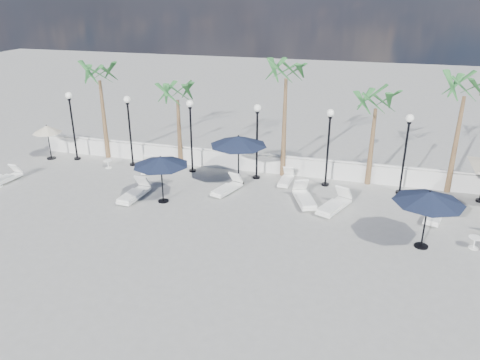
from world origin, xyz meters
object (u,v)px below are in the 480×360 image
(parasol_navy_right, at_px, (429,198))
(parasol_cream_small, at_px, (47,130))
(lounger_0, at_px, (5,178))
(parasol_navy_left, at_px, (161,161))
(lounger_3, at_px, (134,193))
(lounger_6, at_px, (304,198))
(lounger_8, at_px, (435,214))
(parasol_navy_mid, at_px, (238,141))
(lounger_5, at_px, (334,205))
(lounger_2, at_px, (227,188))
(lounger_4, at_px, (286,180))
(lounger_1, at_px, (148,167))

(parasol_navy_right, bearing_deg, parasol_cream_small, 166.55)
(lounger_0, xyz_separation_m, parasol_navy_left, (8.58, 0.01, 1.72))
(lounger_3, xyz_separation_m, lounger_6, (7.64, 1.63, 0.00))
(parasol_navy_right, bearing_deg, lounger_8, 74.88)
(lounger_6, xyz_separation_m, parasol_navy_mid, (-3.50, 1.41, 1.95))
(parasol_navy_mid, bearing_deg, parasol_cream_small, 176.75)
(lounger_5, bearing_deg, lounger_0, -153.18)
(lounger_2, bearing_deg, lounger_4, 54.81)
(lounger_1, bearing_deg, lounger_5, -31.84)
(lounger_0, relative_size, parasol_navy_left, 0.73)
(lounger_8, height_order, parasol_cream_small, parasol_cream_small)
(parasol_navy_left, xyz_separation_m, parasol_cream_small, (-8.59, 3.61, -0.24))
(lounger_5, xyz_separation_m, parasol_cream_small, (-16.18, 2.43, 1.44))
(lounger_0, distance_m, lounger_1, 7.03)
(lounger_2, bearing_deg, lounger_8, 16.08)
(lounger_2, relative_size, parasol_navy_mid, 0.71)
(lounger_2, bearing_deg, lounger_0, -153.08)
(lounger_8, relative_size, parasol_navy_right, 0.76)
(parasol_cream_small, bearing_deg, lounger_3, -27.18)
(lounger_0, height_order, parasol_navy_mid, parasol_navy_mid)
(lounger_8, height_order, parasol_navy_right, parasol_navy_right)
(lounger_2, height_order, lounger_4, lounger_2)
(lounger_0, xyz_separation_m, lounger_6, (14.81, 1.57, 0.04))
(lounger_0, height_order, lounger_6, lounger_6)
(parasol_navy_mid, relative_size, parasol_cream_small, 1.41)
(lounger_2, distance_m, lounger_4, 3.11)
(lounger_1, relative_size, lounger_6, 0.79)
(lounger_1, xyz_separation_m, lounger_4, (7.41, 0.24, -0.01))
(lounger_5, xyz_separation_m, parasol_navy_left, (-7.59, -1.18, 1.68))
(lounger_0, bearing_deg, parasol_navy_right, 4.03)
(lounger_6, xyz_separation_m, parasol_navy_right, (4.82, -2.64, 1.77))
(parasol_navy_left, xyz_separation_m, parasol_navy_mid, (2.72, 2.97, 0.27))
(lounger_1, bearing_deg, lounger_0, -170.56)
(parasol_navy_left, bearing_deg, lounger_4, 36.06)
(lounger_2, bearing_deg, parasol_navy_left, -127.00)
(lounger_4, height_order, lounger_6, lounger_6)
(lounger_4, distance_m, parasol_cream_small, 13.66)
(parasol_navy_mid, bearing_deg, lounger_5, -20.19)
(lounger_0, height_order, lounger_1, lounger_0)
(lounger_3, bearing_deg, lounger_2, 28.24)
(lounger_3, distance_m, parasol_navy_mid, 5.50)
(lounger_0, distance_m, lounger_5, 16.22)
(lounger_1, distance_m, parasol_navy_left, 4.51)
(lounger_0, relative_size, lounger_3, 0.87)
(lounger_8, height_order, parasol_navy_left, parasol_navy_left)
(lounger_5, bearing_deg, parasol_navy_left, -148.53)
(lounger_2, relative_size, lounger_6, 0.91)
(lounger_0, relative_size, lounger_2, 0.91)
(lounger_0, distance_m, lounger_6, 14.89)
(lounger_3, xyz_separation_m, parasol_navy_mid, (4.15, 3.04, 1.95))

